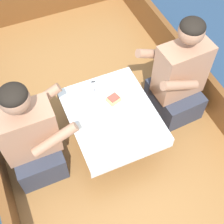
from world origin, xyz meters
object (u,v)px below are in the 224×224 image
object	(u,v)px
person_starboard	(178,79)
coffee_cup_port	(123,140)
person_port	(32,139)
sandwich	(114,99)
coffee_cup_starboard	(88,95)

from	to	relation	value
person_starboard	coffee_cup_port	bearing A→B (deg)	24.47
person_port	coffee_cup_port	xyz separation A→B (m)	(0.60, -0.28, 0.02)
person_starboard	sandwich	bearing A→B (deg)	-5.72
person_starboard	sandwich	xyz separation A→B (m)	(-0.57, 0.03, -0.00)
coffee_cup_starboard	sandwich	bearing A→B (deg)	-35.28
person_port	sandwich	size ratio (longest dim) A/B	8.40
coffee_cup_port	coffee_cup_starboard	size ratio (longest dim) A/B	1.02
person_port	sandwich	xyz separation A→B (m)	(0.69, 0.09, 0.02)
coffee_cup_port	coffee_cup_starboard	bearing A→B (deg)	99.68
coffee_cup_port	sandwich	bearing A→B (deg)	77.21
coffee_cup_port	coffee_cup_starboard	distance (m)	0.49
sandwich	coffee_cup_port	world-z (taller)	coffee_cup_port
person_port	sandwich	distance (m)	0.69
person_starboard	coffee_cup_starboard	world-z (taller)	person_starboard
person_port	coffee_cup_port	world-z (taller)	person_port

